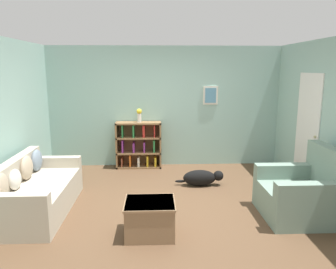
{
  "coord_description": "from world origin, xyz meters",
  "views": [
    {
      "loc": [
        -0.22,
        -4.9,
        2.12
      ],
      "look_at": [
        0.0,
        0.4,
        1.05
      ],
      "focal_mm": 35.0,
      "sensor_mm": 36.0,
      "label": 1
    }
  ],
  "objects_px": {
    "coffee_table": "(150,217)",
    "bookshelf": "(139,145)",
    "vase": "(139,115)",
    "recliner_chair": "(303,194)",
    "couch": "(35,192)",
    "dog": "(202,178)"
  },
  "relations": [
    {
      "from": "recliner_chair",
      "to": "dog",
      "type": "distance_m",
      "value": 1.86
    },
    {
      "from": "coffee_table",
      "to": "vase",
      "type": "xyz_separation_m",
      "value": [
        -0.26,
        3.0,
        0.92
      ]
    },
    {
      "from": "bookshelf",
      "to": "dog",
      "type": "xyz_separation_m",
      "value": [
        1.2,
        -1.23,
        -0.34
      ]
    },
    {
      "from": "couch",
      "to": "recliner_chair",
      "type": "height_order",
      "value": "recliner_chair"
    },
    {
      "from": "recliner_chair",
      "to": "coffee_table",
      "type": "distance_m",
      "value": 2.25
    },
    {
      "from": "dog",
      "to": "bookshelf",
      "type": "bearing_deg",
      "value": 134.26
    },
    {
      "from": "coffee_table",
      "to": "dog",
      "type": "bearing_deg",
      "value": 62.6
    },
    {
      "from": "couch",
      "to": "vase",
      "type": "bearing_deg",
      "value": 56.44
    },
    {
      "from": "couch",
      "to": "coffee_table",
      "type": "height_order",
      "value": "couch"
    },
    {
      "from": "bookshelf",
      "to": "vase",
      "type": "xyz_separation_m",
      "value": [
        0.02,
        -0.02,
        0.67
      ]
    },
    {
      "from": "recliner_chair",
      "to": "vase",
      "type": "relative_size",
      "value": 3.58
    },
    {
      "from": "couch",
      "to": "bookshelf",
      "type": "distance_m",
      "value": 2.68
    },
    {
      "from": "coffee_table",
      "to": "bookshelf",
      "type": "bearing_deg",
      "value": 95.17
    },
    {
      "from": "recliner_chair",
      "to": "vase",
      "type": "distance_m",
      "value": 3.63
    },
    {
      "from": "bookshelf",
      "to": "recliner_chair",
      "type": "bearing_deg",
      "value": -45.98
    },
    {
      "from": "coffee_table",
      "to": "vase",
      "type": "distance_m",
      "value": 3.14
    },
    {
      "from": "couch",
      "to": "bookshelf",
      "type": "xyz_separation_m",
      "value": [
        1.45,
        2.24,
        0.18
      ]
    },
    {
      "from": "couch",
      "to": "recliner_chair",
      "type": "bearing_deg",
      "value": -4.7
    },
    {
      "from": "vase",
      "to": "recliner_chair",
      "type": "bearing_deg",
      "value": -45.95
    },
    {
      "from": "bookshelf",
      "to": "recliner_chair",
      "type": "xyz_separation_m",
      "value": [
        2.48,
        -2.56,
        -0.14
      ]
    },
    {
      "from": "couch",
      "to": "vase",
      "type": "height_order",
      "value": "vase"
    },
    {
      "from": "recliner_chair",
      "to": "dog",
      "type": "relative_size",
      "value": 1.16
    }
  ]
}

